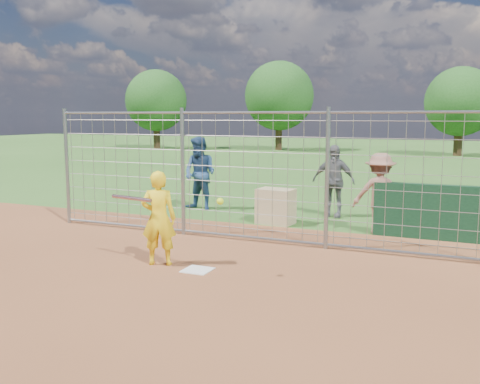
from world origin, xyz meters
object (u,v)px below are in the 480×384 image
at_px(bystander_b, 333,181).
at_px(bystander_c, 380,194).
at_px(batter, 159,218).
at_px(bystander_a, 200,173).
at_px(equipment_bin, 276,206).

bearing_deg(bystander_b, bystander_c, -47.69).
bearing_deg(batter, bystander_a, -90.75).
height_order(bystander_a, equipment_bin, bystander_a).
relative_size(bystander_b, equipment_bin, 2.19).
bearing_deg(equipment_bin, bystander_b, 59.53).
height_order(bystander_b, bystander_c, bystander_b).
bearing_deg(equipment_bin, batter, -93.00).
xyz_separation_m(bystander_c, equipment_bin, (-2.32, 0.12, -0.44)).
relative_size(bystander_c, equipment_bin, 2.11).
xyz_separation_m(bystander_b, equipment_bin, (-0.99, -1.36, -0.48)).
xyz_separation_m(bystander_a, bystander_c, (4.76, -1.07, -0.11)).
relative_size(bystander_a, bystander_c, 1.13).
height_order(batter, equipment_bin, batter).
height_order(batter, bystander_a, bystander_a).
bearing_deg(bystander_c, batter, 41.42).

